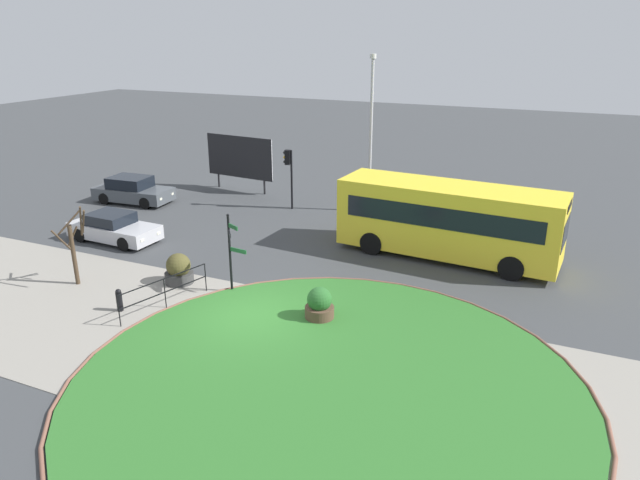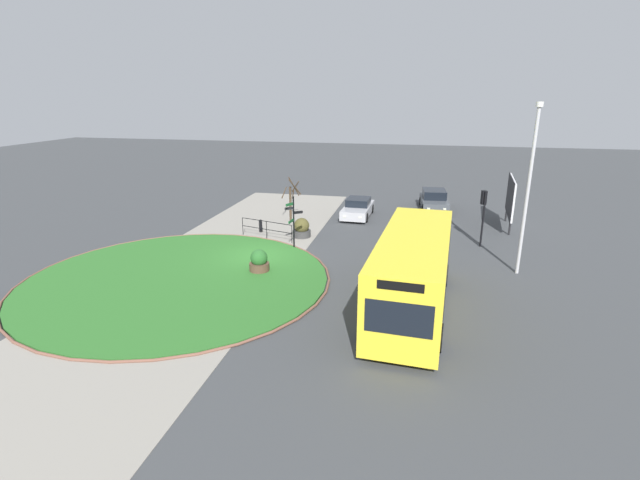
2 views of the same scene
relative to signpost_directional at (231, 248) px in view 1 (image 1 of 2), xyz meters
The scene contains 16 objects.
ground 2.84m from the signpost_directional, 40.14° to the right, with size 120.00×120.00×0.00m, color #3D3F42.
sidewalk_paving 4.15m from the signpost_directional, 62.93° to the right, with size 32.00×8.18×0.02m, color gray.
grass_island 7.12m from the signpost_directional, 36.67° to the right, with size 14.09×14.09×0.10m, color #2D6B28.
grass_kerb_ring 7.12m from the signpost_directional, 36.67° to the right, with size 14.40×14.40×0.11m, color brown.
signpost_directional is the anchor object (origin of this frame).
bollard_foreground 4.22m from the signpost_directional, 133.42° to the right, with size 0.21×0.21×0.83m.
railing_grass_edge 2.72m from the signpost_directional, 124.89° to the right, with size 1.04×3.47×1.12m.
bus_yellow 9.31m from the signpost_directional, 46.16° to the left, with size 9.34×3.23×3.14m.
car_near_lane 8.45m from the signpost_directional, 162.25° to the left, with size 4.33×1.95×1.31m.
car_far_lane 13.95m from the signpost_directional, 145.50° to the left, with size 4.45×2.19×1.46m.
traffic_light_near 10.74m from the signpost_directional, 105.47° to the left, with size 0.48×0.32×3.22m.
lamppost_tall 12.02m from the signpost_directional, 84.05° to the left, with size 0.32×0.32×8.06m.
billboard_left 14.46m from the signpost_directional, 120.00° to the left, with size 4.62×0.57×3.31m.
planter_near_signpost 2.63m from the signpost_directional, behind, with size 1.10×1.10×1.19m.
planter_kerbside 4.06m from the signpost_directional, 10.24° to the right, with size 0.98×0.98×1.17m.
street_tree_bare 6.06m from the signpost_directional, 163.30° to the right, with size 1.40×1.25×3.16m.
Camera 1 is at (9.12, -15.07, 9.20)m, focal length 32.38 mm.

